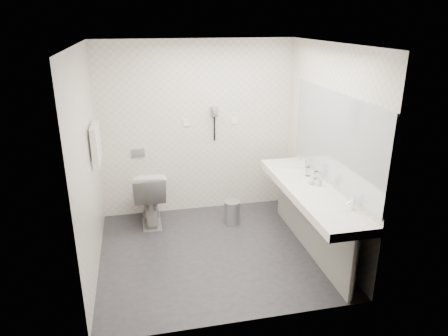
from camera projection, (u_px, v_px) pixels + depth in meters
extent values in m
plane|color=#28282D|center=(215.00, 251.00, 5.18)|extent=(2.80, 2.80, 0.00)
plane|color=white|center=(213.00, 44.00, 4.32)|extent=(2.80, 2.80, 0.00)
plane|color=silver|center=(197.00, 129.00, 5.94)|extent=(2.80, 0.00, 2.80)
plane|color=silver|center=(243.00, 204.00, 3.55)|extent=(2.80, 0.00, 2.80)
plane|color=silver|center=(87.00, 166.00, 4.47)|extent=(0.00, 2.60, 2.60)
plane|color=silver|center=(327.00, 149.00, 5.03)|extent=(0.00, 2.60, 2.60)
cube|color=white|center=(310.00, 191.00, 4.94)|extent=(0.55, 2.20, 0.10)
cube|color=gray|center=(309.00, 223.00, 5.09)|extent=(0.03, 2.15, 0.75)
cylinder|color=silver|center=(354.00, 270.00, 4.15)|extent=(0.06, 0.06, 0.75)
cylinder|color=silver|center=(282.00, 190.00, 6.05)|extent=(0.06, 0.06, 0.75)
cube|color=#B2BCC6|center=(335.00, 138.00, 4.77)|extent=(0.02, 2.20, 1.05)
ellipsoid|color=white|center=(335.00, 212.00, 4.33)|extent=(0.40, 0.31, 0.05)
ellipsoid|color=white|center=(290.00, 170.00, 5.53)|extent=(0.40, 0.31, 0.05)
cylinder|color=silver|center=(353.00, 203.00, 4.34)|extent=(0.04, 0.04, 0.15)
cylinder|color=silver|center=(304.00, 163.00, 5.54)|extent=(0.04, 0.04, 0.15)
imported|color=beige|center=(319.00, 181.00, 4.96)|extent=(0.07, 0.07, 0.12)
imported|color=beige|center=(311.00, 180.00, 5.02)|extent=(0.11, 0.11, 0.10)
cylinder|color=silver|center=(316.00, 175.00, 5.17)|extent=(0.06, 0.06, 0.10)
cylinder|color=silver|center=(308.00, 171.00, 5.27)|extent=(0.08, 0.08, 0.12)
imported|color=white|center=(150.00, 196.00, 5.80)|extent=(0.46, 0.80, 0.81)
cube|color=#B2B5BA|center=(138.00, 153.00, 5.86)|extent=(0.18, 0.02, 0.12)
cylinder|color=#B2B5BA|center=(232.00, 213.00, 5.84)|extent=(0.24, 0.24, 0.32)
cylinder|color=#B2B5BA|center=(232.00, 202.00, 5.79)|extent=(0.23, 0.23, 0.02)
cylinder|color=silver|center=(93.00, 126.00, 4.88)|extent=(0.02, 0.62, 0.02)
cube|color=silver|center=(95.00, 147.00, 4.83)|extent=(0.07, 0.24, 0.48)
cube|color=silver|center=(97.00, 141.00, 5.08)|extent=(0.07, 0.24, 0.48)
cube|color=gray|center=(214.00, 112.00, 5.88)|extent=(0.10, 0.04, 0.14)
cylinder|color=gray|center=(215.00, 110.00, 5.80)|extent=(0.08, 0.14, 0.08)
cylinder|color=black|center=(214.00, 129.00, 5.95)|extent=(0.02, 0.02, 0.35)
cube|color=white|center=(186.00, 123.00, 5.86)|extent=(0.09, 0.02, 0.09)
cube|color=white|center=(234.00, 120.00, 6.01)|extent=(0.09, 0.02, 0.09)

